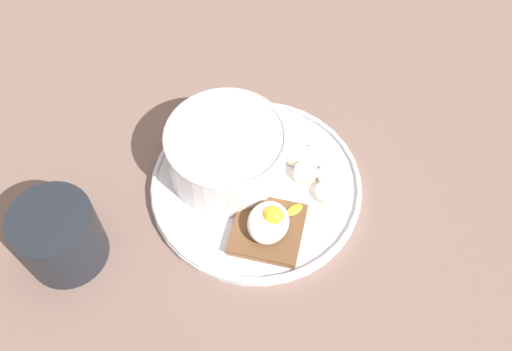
# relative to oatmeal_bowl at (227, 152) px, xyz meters

# --- Properties ---
(ground_plane) EXTENTS (1.20, 1.20, 0.02)m
(ground_plane) POSITION_rel_oatmeal_bowl_xyz_m (0.01, 0.04, -0.05)
(ground_plane) COLOR #7A5F55
(ground_plane) RESTS_ON ground
(plate) EXTENTS (0.27, 0.27, 0.02)m
(plate) POSITION_rel_oatmeal_bowl_xyz_m (0.01, 0.04, -0.04)
(plate) COLOR white
(plate) RESTS_ON ground_plane
(oatmeal_bowl) EXTENTS (0.15, 0.15, 0.07)m
(oatmeal_bowl) POSITION_rel_oatmeal_bowl_xyz_m (0.00, 0.00, 0.00)
(oatmeal_bowl) COLOR white
(oatmeal_bowl) RESTS_ON plate
(toast_slice) EXTENTS (0.09, 0.09, 0.01)m
(toast_slice) POSITION_rel_oatmeal_bowl_xyz_m (0.07, 0.08, -0.03)
(toast_slice) COLOR brown
(toast_slice) RESTS_ON plate
(poached_egg) EXTENTS (0.07, 0.06, 0.03)m
(poached_egg) POSITION_rel_oatmeal_bowl_xyz_m (0.07, 0.08, -0.01)
(poached_egg) COLOR white
(poached_egg) RESTS_ON toast_slice
(banana_slice_front) EXTENTS (0.04, 0.04, 0.02)m
(banana_slice_front) POSITION_rel_oatmeal_bowl_xyz_m (-0.02, 0.10, -0.03)
(banana_slice_front) COLOR #F4E4B8
(banana_slice_front) RESTS_ON plate
(banana_slice_left) EXTENTS (0.05, 0.05, 0.02)m
(banana_slice_left) POSITION_rel_oatmeal_bowl_xyz_m (-0.04, 0.08, -0.03)
(banana_slice_left) COLOR #F1E9C6
(banana_slice_left) RESTS_ON plate
(banana_slice_back) EXTENTS (0.03, 0.03, 0.01)m
(banana_slice_back) POSITION_rel_oatmeal_bowl_xyz_m (-0.02, 0.13, -0.03)
(banana_slice_back) COLOR #F6EBB1
(banana_slice_back) RESTS_ON plate
(banana_slice_right) EXTENTS (0.04, 0.04, 0.01)m
(banana_slice_right) POSITION_rel_oatmeal_bowl_xyz_m (0.00, 0.13, -0.03)
(banana_slice_right) COLOR #F5ECC4
(banana_slice_right) RESTS_ON plate
(banana_slice_inner) EXTENTS (0.05, 0.05, 0.01)m
(banana_slice_inner) POSITION_rel_oatmeal_bowl_xyz_m (-0.05, 0.11, -0.03)
(banana_slice_inner) COLOR #F3E4B9
(banana_slice_inner) RESTS_ON plate
(coffee_mug) EXTENTS (0.09, 0.09, 0.09)m
(coffee_mug) POSITION_rel_oatmeal_bowl_xyz_m (0.17, -0.14, -0.00)
(coffee_mug) COLOR #1F222A
(coffee_mug) RESTS_ON ground_plane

